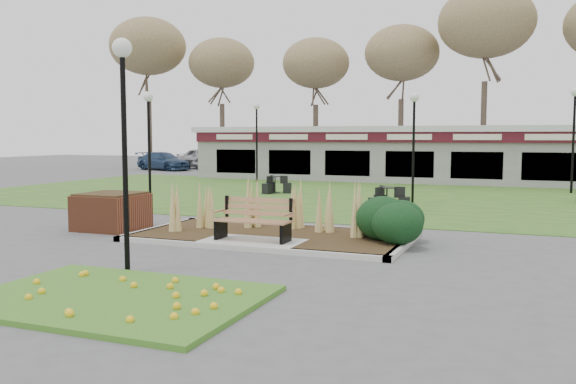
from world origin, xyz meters
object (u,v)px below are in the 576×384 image
at_px(lamp_post_near_left, 123,103).
at_px(car_black, 275,162).
at_px(park_bench, 254,219).
at_px(bistro_set_b, 387,203).
at_px(bistro_set_a, 275,187).
at_px(car_blue, 164,161).
at_px(lamp_post_mid_right, 414,123).
at_px(lamp_post_mid_left, 149,124).
at_px(lamp_post_far_left, 257,125).
at_px(brick_planter, 112,211).
at_px(lamp_post_far_right, 574,117).
at_px(food_pavilion, 415,154).
at_px(car_silver, 207,158).

height_order(lamp_post_near_left, car_black, lamp_post_near_left).
relative_size(park_bench, bistro_set_b, 1.19).
relative_size(bistro_set_a, car_blue, 0.30).
height_order(lamp_post_mid_right, car_black, lamp_post_mid_right).
distance_m(lamp_post_near_left, lamp_post_mid_left, 9.41).
relative_size(lamp_post_far_left, car_blue, 0.94).
distance_m(park_bench, lamp_post_mid_right, 9.99).
relative_size(brick_planter, lamp_post_mid_left, 0.39).
height_order(lamp_post_far_right, lamp_post_far_left, lamp_post_far_right).
bearing_deg(lamp_post_far_right, brick_planter, -127.37).
xyz_separation_m(bistro_set_a, car_blue, (-14.02, 13.05, 0.38)).
height_order(lamp_post_near_left, lamp_post_far_left, lamp_post_far_left).
xyz_separation_m(food_pavilion, bistro_set_a, (-4.32, -8.36, -1.22)).
relative_size(food_pavilion, lamp_post_mid_left, 6.44).
xyz_separation_m(park_bench, lamp_post_near_left, (-0.95, -3.27, 2.38)).
height_order(lamp_post_far_left, car_silver, lamp_post_far_left).
relative_size(car_black, car_blue, 1.11).
distance_m(park_bench, car_blue, 30.52).
relative_size(brick_planter, lamp_post_far_left, 0.37).
distance_m(lamp_post_far_left, bistro_set_a, 6.89).
xyz_separation_m(lamp_post_near_left, car_blue, (-17.38, 27.67, -2.33)).
relative_size(lamp_post_far_left, bistro_set_a, 3.16).
distance_m(brick_planter, lamp_post_near_left, 5.85).
bearing_deg(bistro_set_b, lamp_post_mid_right, 81.57).
bearing_deg(lamp_post_near_left, park_bench, 73.78).
relative_size(lamp_post_near_left, car_blue, 0.93).
bearing_deg(park_bench, lamp_post_near_left, -106.22).
relative_size(lamp_post_mid_right, car_blue, 0.89).
bearing_deg(brick_planter, lamp_post_far_right, 52.63).
bearing_deg(bistro_set_b, bistro_set_a, 142.98).
height_order(bistro_set_b, car_blue, car_blue).
distance_m(lamp_post_mid_left, lamp_post_mid_right, 9.08).
height_order(food_pavilion, lamp_post_mid_right, lamp_post_mid_right).
xyz_separation_m(lamp_post_mid_right, car_blue, (-20.07, 14.83, -2.22)).
distance_m(food_pavilion, car_blue, 18.94).
height_order(lamp_post_near_left, lamp_post_far_right, lamp_post_far_right).
distance_m(lamp_post_near_left, car_black, 27.74).
bearing_deg(food_pavilion, brick_planter, -103.06).
bearing_deg(car_silver, park_bench, -144.95).
relative_size(park_bench, brick_planter, 1.13).
bearing_deg(lamp_post_mid_right, food_pavilion, 99.72).
bearing_deg(park_bench, bistro_set_a, 110.81).
bearing_deg(lamp_post_near_left, food_pavilion, 87.63).
bearing_deg(car_silver, bistro_set_b, -134.40).
xyz_separation_m(lamp_post_near_left, car_black, (-8.32, 26.38, -2.17)).
relative_size(brick_planter, car_silver, 0.33).
bearing_deg(food_pavilion, bistro_set_a, -117.31).
bearing_deg(bistro_set_a, brick_planter, -90.46).
bearing_deg(lamp_post_far_right, lamp_post_mid_left, -139.46).
bearing_deg(car_silver, lamp_post_far_left, -135.50).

